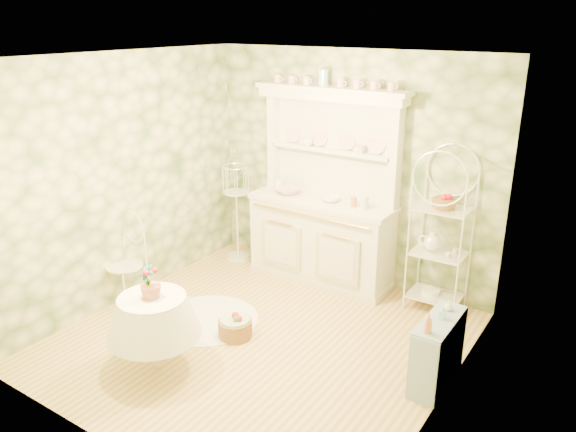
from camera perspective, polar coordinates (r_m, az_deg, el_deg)
The scene contains 22 objects.
floor at distance 5.71m, azimuth -2.84°, elevation -12.37°, with size 3.60×3.60×0.00m, color tan.
ceiling at distance 4.85m, azimuth -3.39°, elevation 15.78°, with size 3.60×3.60×0.00m, color white.
wall_left at distance 6.32m, azimuth -16.36°, elevation 3.47°, with size 3.60×3.60×0.00m, color beige.
wall_right at distance 4.36m, azimuth 16.32°, elevation -3.75°, with size 3.60×3.60×0.00m, color beige.
wall_back at distance 6.59m, azimuth 6.28°, elevation 4.80°, with size 3.60×3.60×0.00m, color beige.
wall_front at distance 3.94m, azimuth -18.95°, elevation -6.63°, with size 3.60×3.60×0.00m, color beige.
kitchen_dresser at distance 6.50m, azimuth 3.51°, elevation 2.80°, with size 1.87×0.61×2.29m, color white.
bakers_rack at distance 6.10m, azimuth 15.24°, elevation -1.87°, with size 0.54×0.38×1.72m, color white.
side_shelf at distance 5.12m, azimuth 14.95°, elevation -13.04°, with size 0.27×0.73×0.63m, color #8BA4C1.
round_table at distance 5.27m, azimuth -13.33°, elevation -11.94°, with size 0.56×0.56×0.62m, color white.
cafe_chair at distance 6.42m, azimuth -16.26°, elevation -5.10°, with size 0.38×0.38×0.85m, color white.
birdcage_stand at distance 7.23m, azimuth -5.25°, elevation 1.25°, with size 0.36×0.36×1.51m, color white.
floor_basket at distance 5.70m, azimuth -5.39°, elevation -10.98°, with size 0.39×0.39×0.25m, color olive.
lace_rug at distance 6.08m, azimuth -8.16°, elevation -10.36°, with size 1.07×1.07×0.01m, color white.
bowl_floral at distance 6.75m, azimuth 0.01°, elevation 2.34°, with size 0.29×0.29×0.07m, color white.
bowl_white at distance 6.48m, azimuth 4.33°, elevation 1.54°, with size 0.21×0.21×0.07m, color white.
cup_left at distance 6.67m, azimuth 2.03°, elevation 7.38°, with size 0.12×0.12×0.10m, color white.
cup_right at distance 6.34m, azimuth 7.40°, elevation 6.59°, with size 0.10×0.10×0.10m, color white.
potted_geranium at distance 5.02m, azimuth -14.05°, elevation -6.63°, with size 0.16×0.11×0.30m, color #3F7238.
bottle_amber at distance 4.72m, azimuth 14.06°, elevation -10.73°, with size 0.07×0.07×0.17m, color #C36C3C.
bottle_blue at distance 4.97m, azimuth 15.38°, elevation -9.62°, with size 0.05×0.05×0.11m, color #9AC9DF.
bottle_glass at distance 5.12m, azimuth 16.00°, elevation -8.87°, with size 0.07×0.07×0.10m, color silver.
Camera 1 is at (2.90, -3.88, 3.02)m, focal length 35.00 mm.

